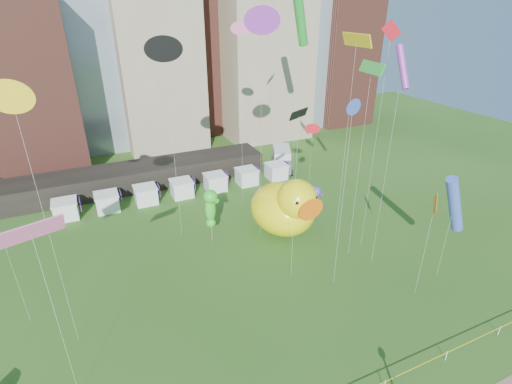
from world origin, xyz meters
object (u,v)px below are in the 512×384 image
small_duck (292,222)px  box_truck (282,158)px  big_duck (285,207)px  seahorse_purple (315,199)px  seahorse_green (210,206)px

small_duck → box_truck: bearing=44.0°
small_duck → box_truck: small_duck is taller
big_duck → seahorse_purple: size_ratio=2.09×
box_truck → small_duck: bearing=-90.4°
seahorse_purple → seahorse_green: bearing=156.4°
box_truck → big_duck: bearing=-92.8°
small_duck → seahorse_green: (-9.13, 2.39, 3.01)m
small_duck → seahorse_green: size_ratio=0.76×
big_duck → seahorse_green: 8.71m
seahorse_green → small_duck: bearing=-32.1°
big_duck → seahorse_green: size_ratio=1.57×
small_duck → seahorse_purple: size_ratio=1.01×
big_duck → box_truck: (9.31, 18.21, -1.87)m
big_duck → box_truck: size_ratio=1.31×
box_truck → seahorse_green: bearing=-113.0°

